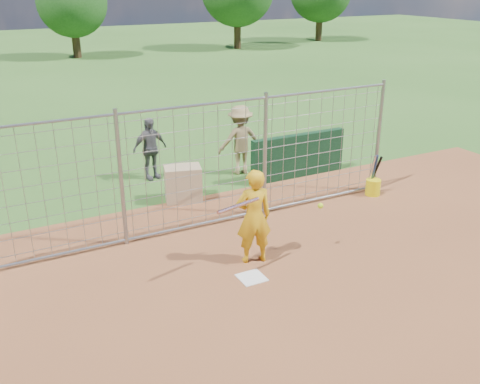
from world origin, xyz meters
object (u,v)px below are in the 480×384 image
equipment_bin (183,184)px  bucket_with_bats (373,185)px  batter (254,217)px  bystander_c (240,140)px  bystander_b (150,149)px

equipment_bin → bucket_with_bats: (4.00, -1.72, -0.15)m
equipment_bin → batter: bearing=-73.7°
batter → bucket_with_bats: 4.25m
bystander_c → bucket_with_bats: (2.02, -2.75, -0.64)m
bystander_b → bucket_with_bats: bearing=-50.6°
batter → bystander_b: (-0.24, 4.86, -0.08)m
bystander_c → equipment_bin: 2.28m
bystander_b → bucket_with_bats: (4.19, -3.41, -0.53)m
batter → equipment_bin: size_ratio=2.15×
batter → bystander_b: size_ratio=1.11×
equipment_bin → bystander_b: bearing=111.4°
batter → bucket_with_bats: size_ratio=1.77×
bucket_with_bats → batter: bearing=-159.9°
batter → bystander_c: (1.92, 4.19, 0.02)m
batter → bystander_b: 4.86m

